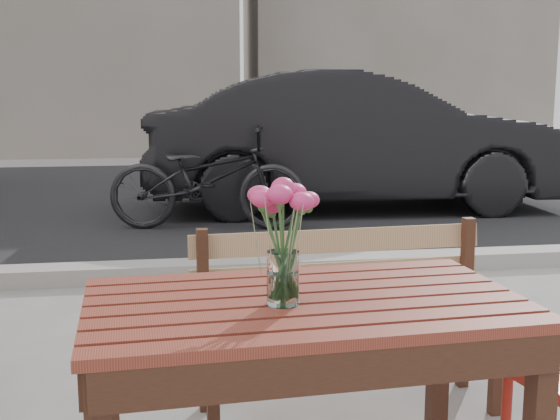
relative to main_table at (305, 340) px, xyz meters
The scene contains 6 objects.
street 5.14m from the main_table, 88.79° to the left, with size 30.00×8.12×0.12m.
main_table is the anchor object (origin of this frame).
main_bench 0.96m from the main_table, 68.74° to the left, with size 1.29×0.45×0.79m.
main_vase 0.35m from the main_table, 146.84° to the right, with size 0.19×0.19×0.34m.
parked_car 6.07m from the main_table, 73.58° to the left, with size 1.62×4.65×1.53m, color black.
bicycle 4.85m from the main_table, 90.08° to the left, with size 0.66×1.89×0.99m, color black.
Camera 1 is at (-0.47, -1.89, 1.31)m, focal length 45.00 mm.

